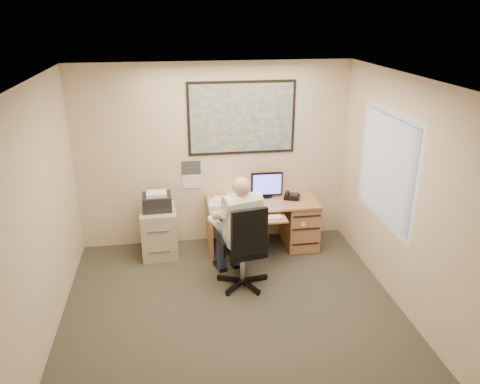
{
  "coord_description": "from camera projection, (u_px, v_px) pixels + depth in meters",
  "views": [
    {
      "loc": [
        -0.62,
        -4.3,
        3.36
      ],
      "look_at": [
        0.24,
        1.3,
        1.13
      ],
      "focal_mm": 35.0,
      "sensor_mm": 36.0,
      "label": 1
    }
  ],
  "objects": [
    {
      "name": "desk",
      "position": [
        283.0,
        218.0,
        6.99
      ],
      "size": [
        1.6,
        0.97,
        1.13
      ],
      "color": "#B57D4D",
      "rests_on": "ground"
    },
    {
      "name": "person",
      "position": [
        242.0,
        232.0,
        5.89
      ],
      "size": [
        0.84,
        1.01,
        1.47
      ],
      "primitive_type": null,
      "rotation": [
        0.0,
        0.0,
        0.29
      ],
      "color": "silver",
      "rests_on": "office_chair"
    },
    {
      "name": "window_blinds",
      "position": [
        386.0,
        167.0,
        5.72
      ],
      "size": [
        0.06,
        1.4,
        1.3
      ],
      "primitive_type": null,
      "color": "beige",
      "rests_on": "room_shell"
    },
    {
      "name": "filing_cabinet",
      "position": [
        159.0,
        227.0,
        6.75
      ],
      "size": [
        0.52,
        0.62,
        0.97
      ],
      "rotation": [
        0.0,
        0.0,
        0.03
      ],
      "color": "#B7AC93",
      "rests_on": "ground"
    },
    {
      "name": "room_shell",
      "position": [
        237.0,
        219.0,
        4.78
      ],
      "size": [
        4.0,
        4.5,
        2.7
      ],
      "color": "#37342B",
      "rests_on": "ground"
    },
    {
      "name": "office_chair",
      "position": [
        242.0,
        263.0,
        5.95
      ],
      "size": [
        0.81,
        0.81,
        1.16
      ],
      "rotation": [
        0.0,
        0.0,
        0.18
      ],
      "color": "black",
      "rests_on": "ground"
    },
    {
      "name": "wall_calendar",
      "position": [
        191.0,
        175.0,
        6.89
      ],
      "size": [
        0.28,
        0.01,
        0.42
      ],
      "primitive_type": "cube",
      "color": "white",
      "rests_on": "room_shell"
    },
    {
      "name": "world_map",
      "position": [
        242.0,
        118.0,
        6.69
      ],
      "size": [
        1.56,
        0.03,
        1.06
      ],
      "primitive_type": "cube",
      "color": "#1E4C93",
      "rests_on": "room_shell"
    }
  ]
}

